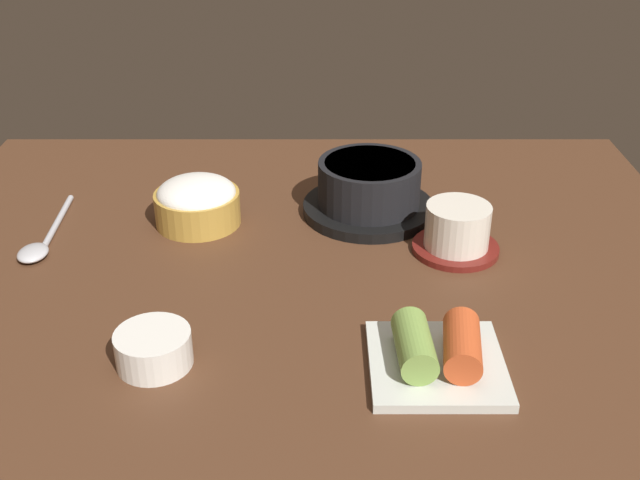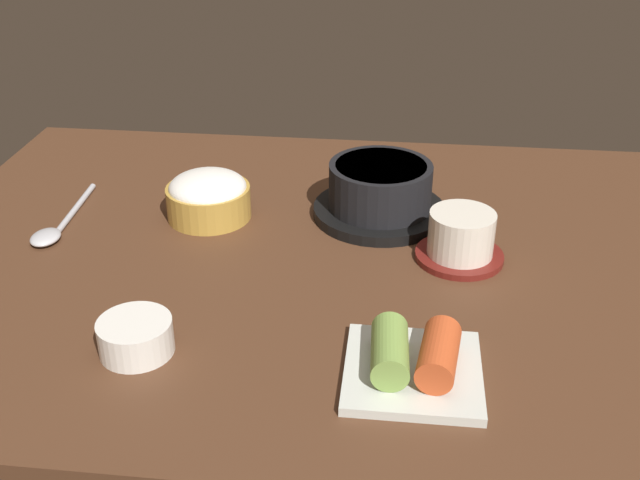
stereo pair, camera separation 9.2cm
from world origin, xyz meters
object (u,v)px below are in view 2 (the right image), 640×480
object	(u,v)px
stone_pot	(380,192)
spoon	(55,228)
tea_cup_with_saucer	(461,237)
rice_bowl	(208,196)
kimchi_plate	(414,361)
side_bowl_near	(136,336)

from	to	relation	value
stone_pot	spoon	distance (cm)	42.42
tea_cup_with_saucer	spoon	xyz separation A→B (cm)	(-51.43, 0.87, -2.33)
rice_bowl	spoon	bearing A→B (deg)	-160.37
stone_pot	tea_cup_with_saucer	distance (cm)	14.53
spoon	stone_pot	bearing A→B (deg)	12.94
stone_pot	spoon	world-z (taller)	stone_pot
tea_cup_with_saucer	spoon	world-z (taller)	tea_cup_with_saucer
tea_cup_with_saucer	kimchi_plate	bearing A→B (deg)	-103.14
stone_pot	spoon	bearing A→B (deg)	-167.06
stone_pot	spoon	size ratio (longest dim) A/B	0.96
rice_bowl	kimchi_plate	world-z (taller)	rice_bowl
kimchi_plate	side_bowl_near	bearing A→B (deg)	178.31
side_bowl_near	stone_pot	bearing A→B (deg)	55.13
tea_cup_with_saucer	side_bowl_near	xyz separation A→B (cm)	(-32.92, -22.28, -1.04)
tea_cup_with_saucer	side_bowl_near	bearing A→B (deg)	-145.91
stone_pot	rice_bowl	bearing A→B (deg)	-172.89
kimchi_plate	tea_cup_with_saucer	bearing A→B (deg)	76.86
stone_pot	tea_cup_with_saucer	size ratio (longest dim) A/B	1.65
side_bowl_near	spoon	xyz separation A→B (cm)	(-18.51, 23.15, -1.29)
stone_pot	side_bowl_near	size ratio (longest dim) A/B	2.35
kimchi_plate	side_bowl_near	size ratio (longest dim) A/B	1.75
side_bowl_near	tea_cup_with_saucer	bearing A→B (deg)	34.09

